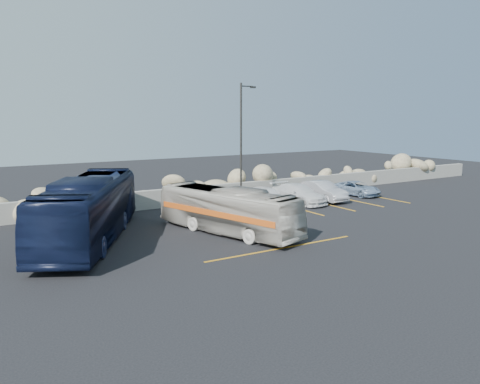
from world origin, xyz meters
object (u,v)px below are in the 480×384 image
vintage_bus (228,210)px  car_a (266,197)px  tour_coach (89,209)px  lamppost (242,141)px  car_d (356,188)px  car_b (322,191)px  car_c (299,194)px

vintage_bus → car_a: (5.50, 4.54, -0.48)m
tour_coach → car_a: size_ratio=2.72×
lamppost → car_d: (9.75, -0.70, -3.77)m
car_a → car_b: 4.82m
tour_coach → car_b: bearing=35.9°
tour_coach → vintage_bus: bearing=9.1°
tour_coach → car_c: 14.87m
car_a → tour_coach: bearing=-163.1°
car_a → vintage_bus: bearing=-135.0°
car_a → car_c: 2.77m
vintage_bus → car_c: vintage_bus is taller
tour_coach → car_d: bearing=35.2°
lamppost → vintage_bus: 7.69m
tour_coach → car_b: tour_coach is taller
tour_coach → car_b: (16.68, 2.44, -0.86)m
lamppost → car_b: (6.03, -1.00, -3.61)m
vintage_bus → car_b: vintage_bus is taller
vintage_bus → car_a: bearing=23.0°
car_d → tour_coach: bearing=-177.2°
lamppost → car_b: size_ratio=1.92×
car_a → car_d: (8.53, 0.33, -0.17)m
tour_coach → car_c: tour_coach is taller
car_d → lamppost: bearing=171.1°
car_c → car_d: 5.77m
vintage_bus → car_b: (10.31, 4.57, -0.49)m
car_b → car_d: size_ratio=1.10×
lamppost → vintage_bus: bearing=-127.6°
vintage_bus → car_d: size_ratio=2.23×
lamppost → tour_coach: 11.52m
tour_coach → car_c: size_ratio=2.45×
lamppost → tour_coach: (-10.65, -3.44, -2.75)m
lamppost → vintage_bus: (-4.28, -5.57, -3.12)m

